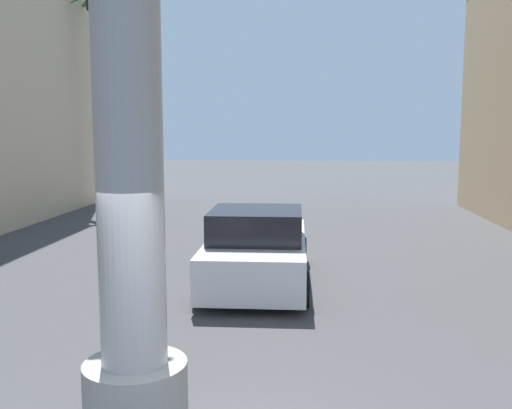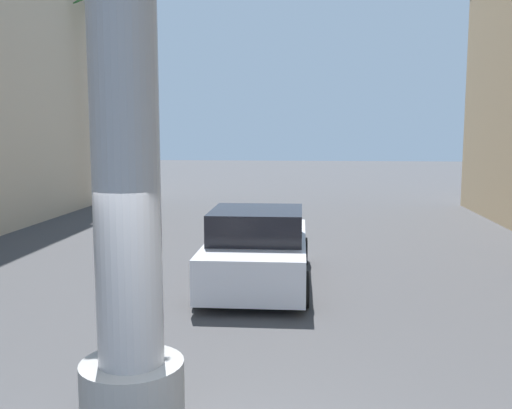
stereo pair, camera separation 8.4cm
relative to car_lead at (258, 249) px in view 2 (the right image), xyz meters
name	(u,v)px [view 2 (the right image)]	position (x,y,z in m)	size (l,w,h in m)	color
ground_plane	(272,255)	(0.10, 2.72, -0.70)	(93.90, 93.90, 0.00)	#424244
car_lead	(258,249)	(0.00, 0.00, 0.00)	(2.12, 4.66, 1.56)	black
palm_tree_far_left	(108,80)	(-7.04, 11.11, 4.43)	(2.65, 2.79, 8.64)	brown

